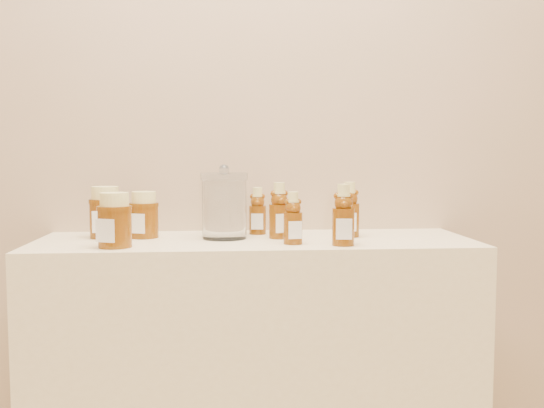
{
  "coord_description": "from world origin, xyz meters",
  "views": [
    {
      "loc": [
        -0.09,
        -0.11,
        1.13
      ],
      "look_at": [
        0.04,
        1.52,
        1.0
      ],
      "focal_mm": 40.0,
      "sensor_mm": 36.0,
      "label": 1
    }
  ],
  "objects_px": {
    "bear_bottle_front_left": "(293,215)",
    "glass_canister": "(224,203)",
    "honey_jar_left": "(105,212)",
    "bear_bottle_back_left": "(258,208)",
    "display_table": "(255,397)"
  },
  "relations": [
    {
      "from": "bear_bottle_front_left",
      "to": "glass_canister",
      "type": "relative_size",
      "value": 0.77
    },
    {
      "from": "bear_bottle_front_left",
      "to": "honey_jar_left",
      "type": "height_order",
      "value": "bear_bottle_front_left"
    },
    {
      "from": "bear_bottle_front_left",
      "to": "glass_canister",
      "type": "distance_m",
      "value": 0.21
    },
    {
      "from": "bear_bottle_back_left",
      "to": "honey_jar_left",
      "type": "height_order",
      "value": "bear_bottle_back_left"
    },
    {
      "from": "bear_bottle_front_left",
      "to": "glass_canister",
      "type": "xyz_separation_m",
      "value": [
        -0.18,
        0.12,
        0.02
      ]
    },
    {
      "from": "honey_jar_left",
      "to": "glass_canister",
      "type": "relative_size",
      "value": 0.72
    },
    {
      "from": "display_table",
      "to": "bear_bottle_back_left",
      "type": "relative_size",
      "value": 7.71
    },
    {
      "from": "bear_bottle_back_left",
      "to": "bear_bottle_front_left",
      "type": "relative_size",
      "value": 1.01
    },
    {
      "from": "bear_bottle_front_left",
      "to": "honey_jar_left",
      "type": "distance_m",
      "value": 0.54
    },
    {
      "from": "bear_bottle_front_left",
      "to": "glass_canister",
      "type": "height_order",
      "value": "glass_canister"
    },
    {
      "from": "honey_jar_left",
      "to": "glass_canister",
      "type": "distance_m",
      "value": 0.34
    },
    {
      "from": "bear_bottle_back_left",
      "to": "glass_canister",
      "type": "height_order",
      "value": "glass_canister"
    },
    {
      "from": "bear_bottle_back_left",
      "to": "honey_jar_left",
      "type": "xyz_separation_m",
      "value": [
        -0.43,
        -0.04,
        -0.01
      ]
    },
    {
      "from": "display_table",
      "to": "glass_canister",
      "type": "distance_m",
      "value": 0.56
    },
    {
      "from": "bear_bottle_back_left",
      "to": "glass_canister",
      "type": "xyz_separation_m",
      "value": [
        -0.1,
        -0.09,
        0.02
      ]
    }
  ]
}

